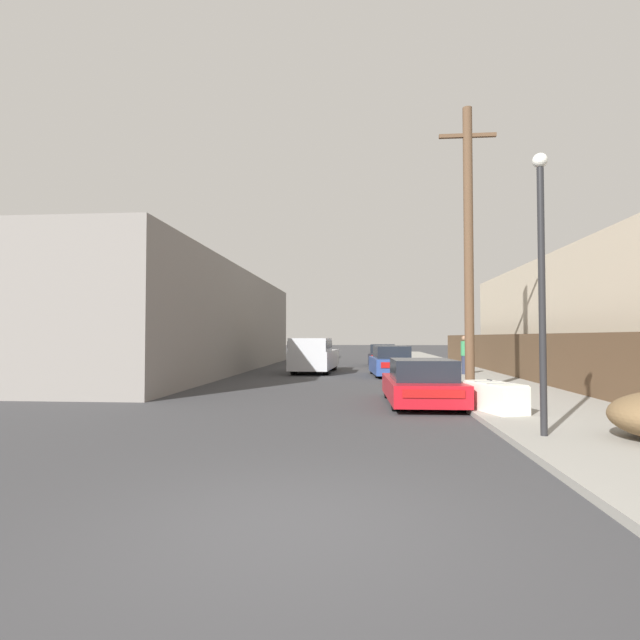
% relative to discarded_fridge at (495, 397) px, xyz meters
% --- Properties ---
extents(ground_plane, '(220.00, 220.00, 0.00)m').
position_rel_discarded_fridge_xyz_m(ground_plane, '(-3.75, -7.18, -0.45)').
color(ground_plane, '#38383A').
extents(sidewalk_curb, '(4.20, 63.00, 0.12)m').
position_rel_discarded_fridge_xyz_m(sidewalk_curb, '(1.55, 16.32, -0.39)').
color(sidewalk_curb, gray).
rests_on(sidewalk_curb, ground).
extents(discarded_fridge, '(1.18, 1.83, 0.69)m').
position_rel_discarded_fridge_xyz_m(discarded_fridge, '(0.00, 0.00, 0.00)').
color(discarded_fridge, silver).
rests_on(discarded_fridge, sidewalk_curb).
extents(parked_sports_car_red, '(1.95, 4.28, 1.25)m').
position_rel_discarded_fridge_xyz_m(parked_sports_car_red, '(-1.48, 1.85, 0.12)').
color(parked_sports_car_red, red).
rests_on(parked_sports_car_red, ground).
extents(car_parked_mid, '(2.04, 4.28, 1.43)m').
position_rel_discarded_fridge_xyz_m(car_parked_mid, '(-1.73, 11.88, 0.21)').
color(car_parked_mid, '#2D478C').
rests_on(car_parked_mid, ground).
extents(car_parked_far, '(1.98, 4.33, 1.38)m').
position_rel_discarded_fridge_xyz_m(car_parked_far, '(-1.75, 20.54, 0.19)').
color(car_parked_far, black).
rests_on(car_parked_far, ground).
extents(pickup_truck, '(2.22, 5.66, 1.79)m').
position_rel_discarded_fridge_xyz_m(pickup_truck, '(-5.58, 13.66, 0.45)').
color(pickup_truck, silver).
rests_on(pickup_truck, ground).
extents(utility_pole, '(1.80, 0.30, 9.10)m').
position_rel_discarded_fridge_xyz_m(utility_pole, '(0.30, 4.12, 4.33)').
color(utility_pole, brown).
rests_on(utility_pole, sidewalk_curb).
extents(street_lamp, '(0.26, 0.26, 5.01)m').
position_rel_discarded_fridge_xyz_m(street_lamp, '(0.08, -2.91, 2.56)').
color(street_lamp, '#232326').
rests_on(street_lamp, sidewalk_curb).
extents(wooden_fence, '(0.08, 34.40, 1.85)m').
position_rel_discarded_fridge_xyz_m(wooden_fence, '(3.50, 9.73, 0.59)').
color(wooden_fence, brown).
rests_on(wooden_fence, sidewalk_curb).
extents(building_left_block, '(7.00, 26.23, 5.41)m').
position_rel_discarded_fridge_xyz_m(building_left_block, '(-12.71, 14.74, 2.25)').
color(building_left_block, gray).
rests_on(building_left_block, ground).
extents(building_right_house, '(6.00, 18.21, 5.17)m').
position_rel_discarded_fridge_xyz_m(building_right_house, '(7.31, 10.80, 2.13)').
color(building_right_house, beige).
rests_on(building_right_house, ground).
extents(pedestrian, '(0.34, 0.34, 1.79)m').
position_rel_discarded_fridge_xyz_m(pedestrian, '(1.66, 11.72, 0.60)').
color(pedestrian, '#282D42').
rests_on(pedestrian, sidewalk_curb).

